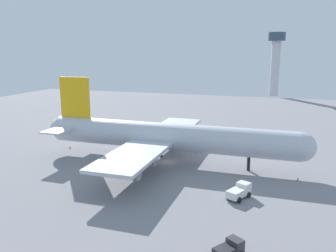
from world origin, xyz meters
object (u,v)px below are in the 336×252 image
at_px(baggage_tug, 117,134).
at_px(safety_cone_tail, 70,147).
at_px(cargo_loader, 229,249).
at_px(safety_cone_nose, 298,179).
at_px(cargo_airplane, 167,137).
at_px(maintenance_van, 221,141).
at_px(pushback_tractor, 239,191).
at_px(control_tower, 276,58).

distance_m(baggage_tug, safety_cone_tail, 17.05).
height_order(cargo_loader, safety_cone_nose, cargo_loader).
xyz_separation_m(cargo_airplane, maintenance_van, (9.44, 19.57, -5.19)).
bearing_deg(maintenance_van, pushback_tractor, -75.07).
bearing_deg(cargo_airplane, maintenance_van, 64.26).
height_order(baggage_tug, control_tower, control_tower).
xyz_separation_m(maintenance_van, safety_cone_tail, (-38.19, -16.75, -0.65)).
distance_m(safety_cone_nose, control_tower, 142.90).
bearing_deg(cargo_airplane, pushback_tractor, -39.51).
xyz_separation_m(maintenance_van, cargo_loader, (10.34, -54.09, 0.10)).
height_order(cargo_airplane, pushback_tractor, cargo_airplane).
xyz_separation_m(cargo_loader, safety_cone_nose, (9.42, 31.40, -0.78)).
relative_size(cargo_airplane, cargo_loader, 14.56).
relative_size(pushback_tractor, control_tower, 0.15).
xyz_separation_m(cargo_loader, control_tower, (0.75, 172.35, 21.04)).
relative_size(pushback_tractor, maintenance_van, 1.17).
distance_m(maintenance_van, safety_cone_tail, 41.70).
xyz_separation_m(pushback_tractor, control_tower, (1.73, 153.33, 20.88)).
bearing_deg(cargo_airplane, safety_cone_tail, 174.39).
bearing_deg(maintenance_van, cargo_loader, -79.18).
bearing_deg(pushback_tractor, cargo_loader, -87.05).
bearing_deg(cargo_loader, cargo_airplane, 119.81).
xyz_separation_m(safety_cone_nose, safety_cone_tail, (-57.94, 5.94, 0.02)).
bearing_deg(safety_cone_nose, maintenance_van, 131.04).
xyz_separation_m(baggage_tug, safety_cone_nose, (51.43, -21.68, -0.68)).
height_order(pushback_tractor, baggage_tug, pushback_tractor).
height_order(cargo_loader, safety_cone_tail, cargo_loader).
xyz_separation_m(pushback_tractor, safety_cone_tail, (-47.54, 18.32, -0.92)).
distance_m(cargo_loader, control_tower, 173.64).
bearing_deg(safety_cone_nose, cargo_airplane, 173.90).
xyz_separation_m(cargo_airplane, safety_cone_nose, (29.19, -3.12, -5.86)).
distance_m(cargo_airplane, safety_cone_nose, 29.94).
bearing_deg(control_tower, safety_cone_nose, -86.48).
height_order(safety_cone_nose, safety_cone_tail, safety_cone_tail).
distance_m(cargo_airplane, pushback_tractor, 24.85).
bearing_deg(safety_cone_nose, pushback_tractor, -130.04).
bearing_deg(baggage_tug, pushback_tractor, -39.70).
height_order(safety_cone_tail, control_tower, control_tower).
height_order(maintenance_van, safety_cone_nose, maintenance_van).
height_order(cargo_airplane, control_tower, control_tower).
xyz_separation_m(baggage_tug, cargo_loader, (42.01, -53.08, 0.09)).
xyz_separation_m(cargo_loader, safety_cone_tail, (-48.52, 37.34, -0.75)).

